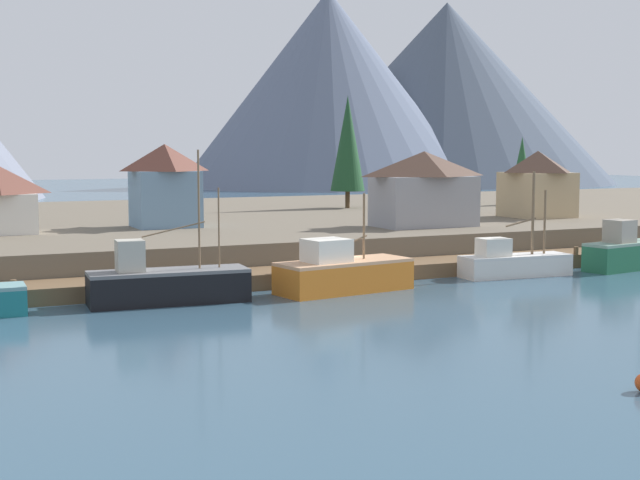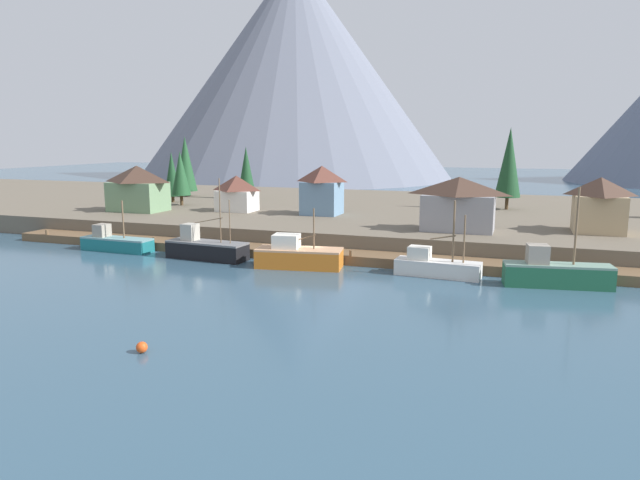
# 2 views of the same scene
# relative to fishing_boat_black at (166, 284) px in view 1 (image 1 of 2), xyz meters

# --- Properties ---
(ground_plane) EXTENTS (400.00, 400.00, 1.00)m
(ground_plane) POSITION_rel_fishing_boat_black_xyz_m (11.88, 21.85, -1.63)
(ground_plane) COLOR #335166
(dock) EXTENTS (80.00, 4.00, 1.60)m
(dock) POSITION_rel_fishing_boat_black_xyz_m (11.88, 3.84, -0.63)
(dock) COLOR brown
(dock) RESTS_ON ground_plane
(shoreline_bank) EXTENTS (400.00, 56.00, 2.50)m
(shoreline_bank) POSITION_rel_fishing_boat_black_xyz_m (11.88, 33.85, 0.12)
(shoreline_bank) COLOR #665B4C
(shoreline_bank) RESTS_ON ground_plane
(mountain_central_peak) EXTENTS (73.48, 73.48, 47.31)m
(mountain_central_peak) POSITION_rel_fishing_boat_black_xyz_m (80.80, 147.47, 22.53)
(mountain_central_peak) COLOR slate
(mountain_central_peak) RESTS_ON ground_plane
(mountain_east_peak) EXTENTS (88.90, 88.90, 47.78)m
(mountain_east_peak) POSITION_rel_fishing_boat_black_xyz_m (118.70, 153.42, 22.76)
(mountain_east_peak) COLOR #475160
(mountain_east_peak) RESTS_ON ground_plane
(fishing_boat_black) EXTENTS (9.28, 3.44, 8.81)m
(fishing_boat_black) POSITION_rel_fishing_boat_black_xyz_m (0.00, 0.00, 0.00)
(fishing_boat_black) COLOR black
(fishing_boat_black) RESTS_ON ground_plane
(fishing_boat_orange) EXTENTS (9.02, 4.49, 6.10)m
(fishing_boat_orange) POSITION_rel_fishing_boat_black_xyz_m (11.01, -0.60, 0.08)
(fishing_boat_orange) COLOR #CC6B1E
(fishing_boat_orange) RESTS_ON ground_plane
(fishing_boat_white) EXTENTS (8.12, 2.81, 7.30)m
(fishing_boat_white) POSITION_rel_fishing_boat_black_xyz_m (24.77, 0.34, -0.16)
(fishing_boat_white) COLOR silver
(fishing_boat_white) RESTS_ON ground_plane
(fishing_boat_green) EXTENTS (9.35, 3.70, 8.83)m
(fishing_boat_green) POSITION_rel_fishing_boat_black_xyz_m (35.30, -0.16, 0.12)
(fishing_boat_green) COLOR #1E5B3D
(fishing_boat_green) RESTS_ON ground_plane
(house_tan) EXTENTS (5.54, 5.87, 6.21)m
(house_tan) POSITION_rel_fishing_boat_black_xyz_m (40.36, 17.27, 4.54)
(house_tan) COLOR tan
(house_tan) RESTS_ON shoreline_bank
(house_grey) EXTENTS (8.39, 4.89, 6.18)m
(house_grey) POSITION_rel_fishing_boat_black_xyz_m (25.34, 13.07, 4.53)
(house_grey) COLOR gray
(house_grey) RESTS_ON shoreline_bank
(house_blue) EXTENTS (5.32, 4.78, 6.78)m
(house_blue) POSITION_rel_fishing_boat_black_xyz_m (5.84, 21.49, 4.83)
(house_blue) COLOR #6689A8
(house_blue) RESTS_ON shoreline_bank
(conifer_near_left) EXTENTS (2.46, 2.46, 7.80)m
(conifer_near_left) POSITION_rel_fishing_boat_black_xyz_m (50.80, 33.07, 5.84)
(conifer_near_left) COLOR #4C3823
(conifer_near_left) RESTS_ON shoreline_bank
(conifer_back_left) EXTENTS (3.74, 3.74, 12.12)m
(conifer_back_left) POSITION_rel_fishing_boat_black_xyz_m (30.03, 36.32, 8.35)
(conifer_back_left) COLOR #4C3823
(conifer_back_left) RESTS_ON shoreline_bank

